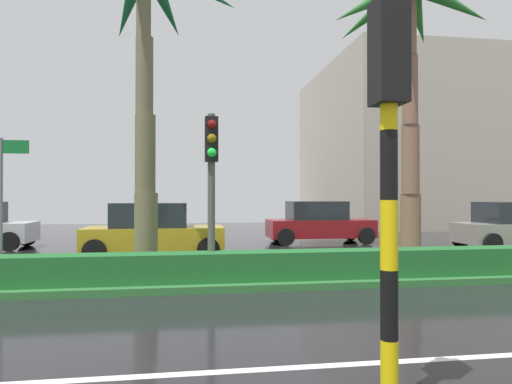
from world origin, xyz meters
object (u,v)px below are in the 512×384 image
Objects in this scene: street_name_sign at (1,189)px; traffic_signal_foreground at (388,122)px; traffic_signal_median_right at (211,165)px; palm_tree_centre_left at (144,12)px; car_in_traffic_second at (153,231)px; car_in_traffic_third at (319,223)px; palm_tree_centre at (410,32)px.

street_name_sign is 8.47m from traffic_signal_foreground.
palm_tree_centre_left is at bearing 139.62° from traffic_signal_median_right.
car_in_traffic_second is (2.79, 4.51, -1.25)m from street_name_sign.
car_in_traffic_third is at bearing 59.79° from traffic_signal_median_right.
palm_tree_centre_left is 2.10× the size of traffic_signal_foreground.
car_in_traffic_third is at bearing 93.48° from palm_tree_centre.
street_name_sign is at bearing -121.76° from car_in_traffic_second.
traffic_signal_foreground is at bearing -77.81° from traffic_signal_median_right.
car_in_traffic_third is at bearing 28.70° from car_in_traffic_second.
traffic_signal_foreground is 0.88× the size of car_in_traffic_second.
traffic_signal_foreground is at bearing -118.70° from palm_tree_centre.
palm_tree_centre_left is at bearing -178.88° from palm_tree_centre.
traffic_signal_foreground is at bearing -68.73° from palm_tree_centre_left.
car_in_traffic_third is at bearing -104.14° from traffic_signal_foreground.
traffic_signal_median_right is 0.83× the size of car_in_traffic_third.
palm_tree_centre is (6.85, 0.13, -0.06)m from palm_tree_centre_left.
palm_tree_centre is 9.17m from traffic_signal_foreground.
traffic_signal_foreground is (5.65, -6.29, 0.54)m from street_name_sign.
street_name_sign is 5.46m from car_in_traffic_second.
car_in_traffic_second is 1.00× the size of car_in_traffic_third.
car_in_traffic_second is (-2.86, 10.80, -1.79)m from traffic_signal_foreground.
traffic_signal_median_right reaches higher than car_in_traffic_second.
car_in_traffic_second is (-0.04, 3.56, -5.52)m from palm_tree_centre_left.
traffic_signal_median_right reaches higher than car_in_traffic_third.
street_name_sign is 0.70× the size of car_in_traffic_third.
traffic_signal_median_right is 6.07m from traffic_signal_foreground.
car_in_traffic_second is at bearing 58.24° from street_name_sign.
traffic_signal_median_right is 4.41m from street_name_sign.
palm_tree_centre_left is at bearing -132.15° from car_in_traffic_third.
palm_tree_centre is 1.84× the size of car_in_traffic_second.
traffic_signal_foreground is at bearing -75.19° from car_in_traffic_second.
palm_tree_centre is 2.08× the size of traffic_signal_foreground.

